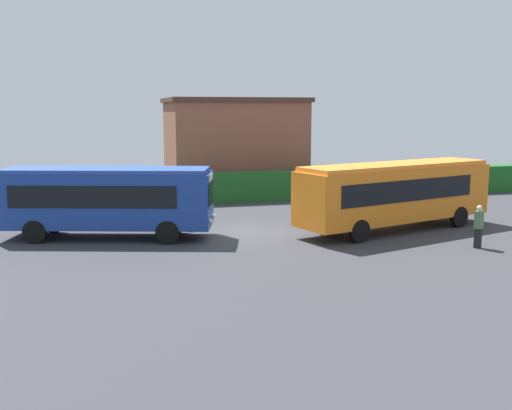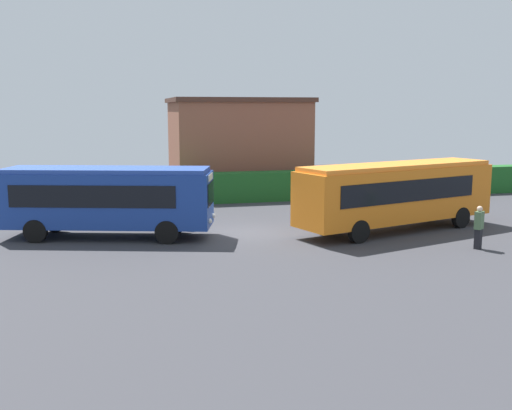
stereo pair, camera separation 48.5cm
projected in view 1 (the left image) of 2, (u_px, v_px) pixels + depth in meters
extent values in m
plane|color=#38383D|center=(243.00, 233.00, 27.22)|extent=(64.00, 64.00, 0.00)
cube|color=navy|center=(107.00, 199.00, 25.97)|extent=(9.40, 4.88, 2.35)
cube|color=#2747A0|center=(106.00, 170.00, 25.77)|extent=(9.09, 4.62, 0.20)
cube|color=black|center=(108.00, 189.00, 27.16)|extent=(6.81, 2.01, 0.94)
cube|color=black|center=(92.00, 197.00, 24.71)|extent=(6.81, 2.01, 0.94)
cube|color=black|center=(211.00, 193.00, 25.82)|extent=(0.60, 1.94, 0.99)
cube|color=silver|center=(211.00, 177.00, 25.71)|extent=(0.41, 1.31, 0.28)
cylinder|color=black|center=(176.00, 222.00, 27.22)|extent=(1.04, 0.55, 1.00)
cylinder|color=black|center=(168.00, 232.00, 24.99)|extent=(1.04, 0.55, 1.00)
cylinder|color=black|center=(54.00, 222.00, 27.34)|extent=(1.04, 0.55, 1.00)
cylinder|color=black|center=(35.00, 232.00, 25.12)|extent=(1.04, 0.55, 1.00)
sphere|color=silver|center=(213.00, 216.00, 26.67)|extent=(0.22, 0.22, 0.22)
sphere|color=silver|center=(210.00, 221.00, 25.33)|extent=(0.22, 0.22, 0.22)
cube|color=orange|center=(396.00, 193.00, 27.68)|extent=(10.52, 5.37, 2.41)
cube|color=orange|center=(397.00, 165.00, 27.48)|extent=(10.17, 5.10, 0.20)
cube|color=black|center=(373.00, 185.00, 28.48)|extent=(7.66, 2.46, 0.96)
cube|color=black|center=(411.00, 191.00, 26.47)|extent=(7.66, 2.46, 0.96)
cube|color=black|center=(469.00, 180.00, 30.36)|extent=(0.63, 1.87, 1.01)
cube|color=silver|center=(469.00, 166.00, 30.25)|extent=(0.43, 1.26, 0.28)
cylinder|color=black|center=(424.00, 210.00, 30.48)|extent=(1.04, 0.57, 1.00)
cylinder|color=black|center=(459.00, 217.00, 28.66)|extent=(1.04, 0.57, 1.00)
cylinder|color=black|center=(327.00, 223.00, 27.10)|extent=(1.04, 0.57, 1.00)
cylinder|color=black|center=(359.00, 231.00, 25.29)|extent=(1.04, 0.57, 1.00)
sphere|color=silver|center=(457.00, 201.00, 31.10)|extent=(0.22, 0.22, 0.22)
sphere|color=silver|center=(478.00, 204.00, 30.00)|extent=(0.22, 0.22, 0.22)
cube|color=maroon|center=(181.00, 220.00, 28.29)|extent=(0.36, 0.37, 0.78)
cube|color=black|center=(181.00, 205.00, 28.18)|extent=(0.46, 0.52, 0.69)
sphere|color=#8C6647|center=(181.00, 196.00, 28.10)|extent=(0.22, 0.22, 0.22)
cube|color=#334C8C|center=(335.00, 216.00, 29.30)|extent=(0.30, 0.35, 0.89)
cube|color=maroon|center=(336.00, 199.00, 29.17)|extent=(0.35, 0.53, 0.78)
sphere|color=#8C6647|center=(336.00, 188.00, 29.09)|extent=(0.25, 0.25, 0.25)
cube|color=black|center=(478.00, 238.00, 24.32)|extent=(0.36, 0.35, 0.82)
cube|color=#4C6B47|center=(479.00, 220.00, 24.20)|extent=(0.49, 0.46, 0.72)
sphere|color=beige|center=(480.00, 208.00, 24.13)|extent=(0.23, 0.23, 0.23)
cube|color=#1E5C23|center=(207.00, 188.00, 36.07)|extent=(44.00, 1.35, 1.80)
cube|color=brown|center=(233.00, 147.00, 41.47)|extent=(8.88, 7.15, 6.08)
cube|color=#4C2D23|center=(233.00, 100.00, 40.97)|extent=(9.23, 7.44, 0.30)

